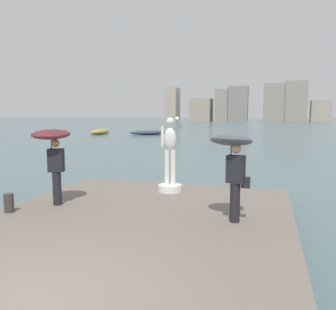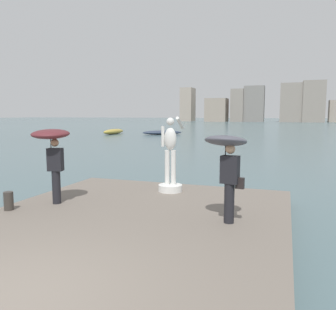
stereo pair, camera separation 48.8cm
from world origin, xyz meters
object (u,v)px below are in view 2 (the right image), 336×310
object	(u,v)px
onlooker_left	(52,145)
boat_far	(114,132)
statue_white_figure	(170,165)
mooring_bollard	(9,201)
boat_mid	(162,133)
onlooker_right	(227,156)

from	to	relation	value
onlooker_left	boat_far	xyz separation A→B (m)	(-16.92, 35.15, -1.61)
statue_white_figure	mooring_bollard	world-z (taller)	statue_white_figure
onlooker_left	boat_mid	world-z (taller)	onlooker_left
mooring_bollard	boat_mid	xyz separation A→B (m)	(-9.40, 36.90, -0.35)
statue_white_figure	mooring_bollard	xyz separation A→B (m)	(-3.12, -3.28, -0.60)
statue_white_figure	boat_mid	xyz separation A→B (m)	(-12.53, 33.62, -0.95)
onlooker_left	onlooker_right	distance (m)	4.62
statue_white_figure	onlooker_left	xyz separation A→B (m)	(-2.48, -2.35, 0.73)
statue_white_figure	boat_far	distance (m)	38.12
statue_white_figure	boat_mid	size ratio (longest dim) A/B	0.43
boat_mid	onlooker_left	bearing A→B (deg)	-74.40
mooring_bollard	boat_mid	size ratio (longest dim) A/B	0.09
mooring_bollard	boat_far	world-z (taller)	mooring_bollard
onlooker_right	boat_mid	xyz separation A→B (m)	(-14.66, 36.09, -1.58)
boat_mid	boat_far	size ratio (longest dim) A/B	1.00
onlooker_right	mooring_bollard	xyz separation A→B (m)	(-5.26, -0.81, -1.24)
onlooker_right	onlooker_left	bearing A→B (deg)	178.53
onlooker_right	boat_mid	world-z (taller)	onlooker_right
boat_far	onlooker_right	bearing A→B (deg)	-58.59
onlooker_left	boat_mid	size ratio (longest dim) A/B	0.37
onlooker_left	onlooker_right	size ratio (longest dim) A/B	1.01
statue_white_figure	boat_mid	distance (m)	35.89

